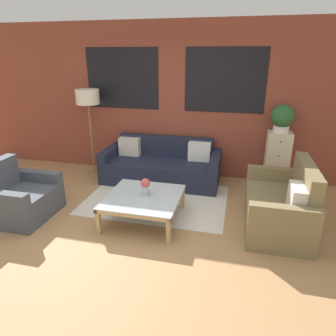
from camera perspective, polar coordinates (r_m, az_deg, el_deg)
ground_plane at (r=4.00m, az=-7.26°, el=-13.18°), size 16.00×16.00×0.00m
wall_back_brick at (r=5.72m, az=0.78°, el=12.61°), size 8.40×0.09×2.80m
rug at (r=4.93m, az=-2.26°, el=-5.98°), size 2.26×1.56×0.00m
couch_dark at (r=5.56m, az=-1.21°, el=0.30°), size 2.12×0.88×0.78m
settee_vintage at (r=4.34m, az=20.69°, el=-6.79°), size 0.80×1.41×0.92m
armchair_corner at (r=4.84m, az=-26.30°, el=-5.23°), size 0.80×0.90×0.84m
coffee_table at (r=4.24m, az=-4.68°, el=-5.92°), size 1.02×1.02×0.37m
floor_lamp at (r=5.86m, az=-15.02°, el=12.40°), size 0.43×0.43×1.63m
drawer_cabinet at (r=5.58m, az=19.99°, el=1.50°), size 0.40×0.37×0.99m
potted_plant at (r=5.40m, az=20.96°, el=8.95°), size 0.38×0.38×0.46m
flower_vase at (r=4.17m, az=-4.31°, el=-3.36°), size 0.13×0.13×0.25m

